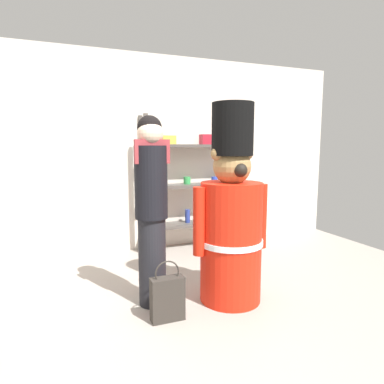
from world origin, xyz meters
The scene contains 6 objects.
ground_plane centered at (0.00, 0.00, 0.00)m, with size 6.40×6.40×0.00m, color #9E9389.
back_wall centered at (0.00, 2.20, 1.30)m, with size 6.40×0.12×2.60m, color silver.
merchandise_shelf centered at (0.81, 1.98, 0.91)m, with size 1.27×0.35×1.80m.
teddy_bear_guard centered at (0.60, 0.31, 0.74)m, with size 0.72×0.57×1.76m.
person_shopper centered at (-0.09, 0.49, 0.90)m, with size 0.30×0.28×1.65m.
shopping_bag centered at (-0.05, 0.16, 0.19)m, with size 0.27×0.11×0.50m.
Camera 1 is at (-0.78, -2.27, 1.39)m, focal length 31.19 mm.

